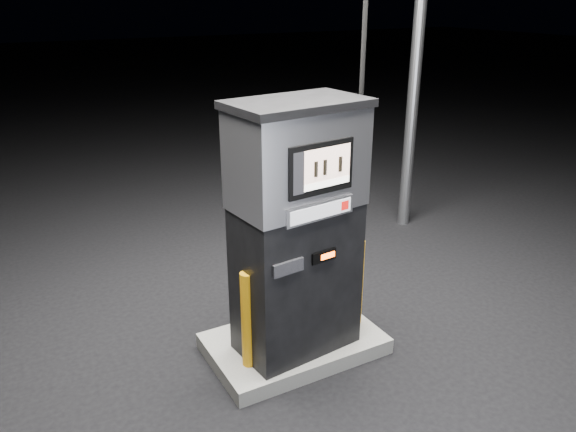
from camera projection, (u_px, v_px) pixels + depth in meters
ground at (294, 350)px, 5.39m from camera, size 80.00×80.00×0.00m
pump_island at (294, 343)px, 5.36m from camera, size 1.60×1.00×0.15m
fuel_dispenser at (297, 229)px, 4.80m from camera, size 1.28×0.78×4.69m
bollard_left at (248, 320)px, 4.78m from camera, size 0.14×0.14×0.90m
bollard_right at (357, 282)px, 5.41m from camera, size 0.15×0.15×0.88m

